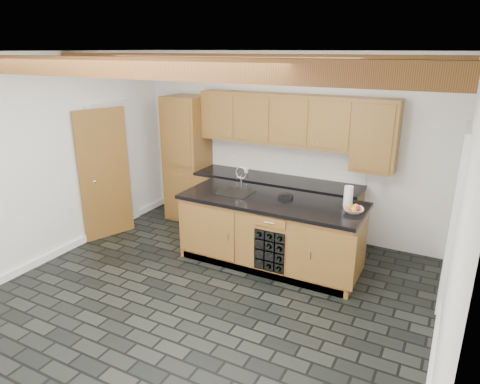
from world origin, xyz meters
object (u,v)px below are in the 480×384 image
object	(u,v)px
island	(271,232)
fruit_bowl	(353,210)
kitchen_scale	(286,196)
paper_towel	(348,196)

from	to	relation	value
island	fruit_bowl	xyz separation A→B (m)	(1.07, 0.03, 0.49)
kitchen_scale	fruit_bowl	xyz separation A→B (m)	(0.93, -0.12, 0.00)
kitchen_scale	fruit_bowl	distance (m)	0.94
fruit_bowl	paper_towel	bearing A→B (deg)	122.74
kitchen_scale	fruit_bowl	bearing A→B (deg)	-16.57
island	paper_towel	xyz separation A→B (m)	(0.95, 0.21, 0.60)
fruit_bowl	paper_towel	world-z (taller)	paper_towel
island	fruit_bowl	size ratio (longest dim) A/B	10.24
island	kitchen_scale	bearing A→B (deg)	46.62
island	kitchen_scale	distance (m)	0.53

